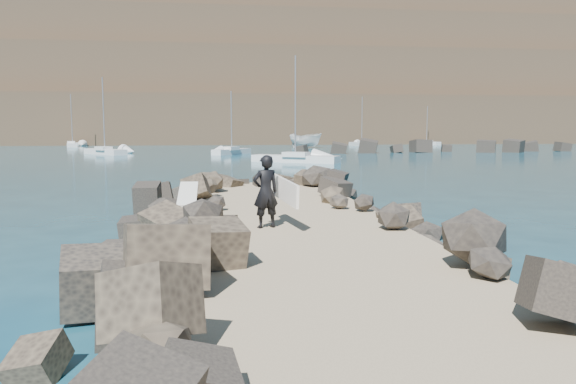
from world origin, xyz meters
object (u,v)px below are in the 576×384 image
surfboard_resting (188,198)px  sailboat_e (72,145)px  boat_imported (306,140)px  surfer_with_board (268,191)px

surfboard_resting → sailboat_e: bearing=105.8°
surfboard_resting → boat_imported: boat_imported is taller
surfboard_resting → boat_imported: (15.37, 72.65, 0.16)m
surfboard_resting → sailboat_e: size_ratio=0.24×
surfer_with_board → sailboat_e: 88.91m
surfer_with_board → surfboard_resting: bearing=126.0°
boat_imported → surfer_with_board: surfer_with_board is taller
surfer_with_board → boat_imported: bearing=80.1°
surfboard_resting → boat_imported: size_ratio=0.36×
surfboard_resting → surfer_with_board: bearing=-53.9°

